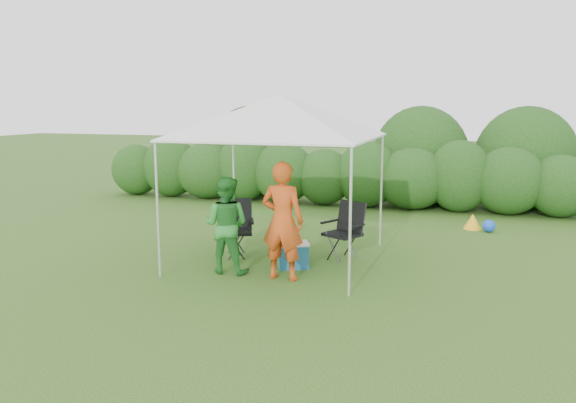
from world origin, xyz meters
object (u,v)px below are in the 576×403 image
(canopy, at_px, (281,117))
(chair_right, at_px, (346,227))
(man, at_px, (283,221))
(cooler, at_px, (293,255))
(woman, at_px, (226,225))
(chair_left, at_px, (236,224))

(canopy, relative_size, chair_right, 3.11)
(man, bearing_deg, cooler, -85.45)
(man, height_order, woman, man)
(chair_left, bearing_deg, cooler, -43.42)
(chair_right, bearing_deg, canopy, -129.36)
(canopy, height_order, man, canopy)
(chair_left, relative_size, cooler, 1.65)
(chair_left, relative_size, man, 0.55)
(chair_left, distance_m, woman, 1.07)
(canopy, xyz_separation_m, chair_left, (-0.86, 0.06, -1.89))
(chair_right, relative_size, cooler, 1.64)
(man, xyz_separation_m, cooler, (-0.02, 0.63, -0.70))
(chair_left, distance_m, cooler, 1.34)
(woman, xyz_separation_m, cooler, (0.95, 0.56, -0.56))
(chair_left, bearing_deg, chair_right, -11.54)
(chair_right, xyz_separation_m, chair_left, (-1.91, -0.37, 0.00))
(man, distance_m, cooler, 0.94)
(man, bearing_deg, chair_left, -38.87)
(canopy, relative_size, woman, 2.00)
(chair_right, xyz_separation_m, cooler, (-0.71, -0.83, -0.35))
(woman, bearing_deg, chair_right, -141.06)
(canopy, distance_m, cooler, 2.31)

